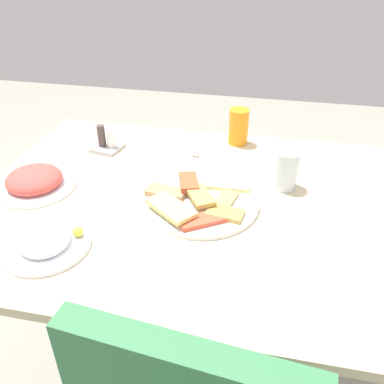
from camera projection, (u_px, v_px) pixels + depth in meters
The scene contains 11 objects.
ground_plane at pixel (188, 370), 1.56m from camera, with size 6.00×6.00×0.00m, color gray.
dining_table at pixel (186, 223), 1.18m from camera, with size 1.17×0.90×0.77m.
pide_platter at pixel (200, 202), 1.11m from camera, with size 0.31×0.31×0.04m.
salad_plate_greens at pixel (35, 181), 1.18m from camera, with size 0.23×0.23×0.06m.
salad_plate_rice at pixel (45, 241), 0.96m from camera, with size 0.21×0.21×0.05m.
soda_can at pixel (238, 127), 1.40m from camera, with size 0.07×0.07×0.12m, color orange.
drinking_glass at pixel (286, 170), 1.16m from camera, with size 0.07×0.07×0.11m, color silver.
paper_napkin at pixel (177, 148), 1.40m from camera, with size 0.16×0.16×0.00m, color white.
fork at pixel (178, 145), 1.41m from camera, with size 0.16×0.01×0.01m, color silver.
spoon at pixel (175, 149), 1.38m from camera, with size 0.18×0.01×0.01m, color silver.
condiment_caddy at pixel (107, 143), 1.38m from camera, with size 0.11×0.11×0.09m.
Camera 1 is at (-0.21, 0.92, 1.40)m, focal length 38.70 mm.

